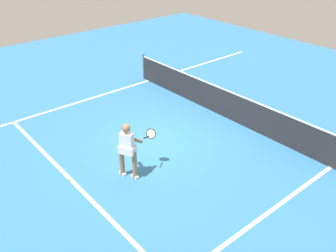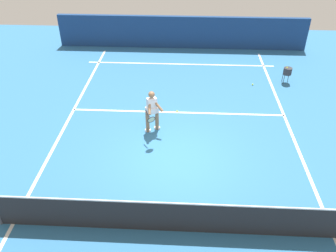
# 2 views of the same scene
# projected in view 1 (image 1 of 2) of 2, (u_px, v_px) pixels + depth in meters

# --- Properties ---
(ground_plane) EXTENTS (25.49, 25.49, 0.00)m
(ground_plane) POSITION_uv_depth(u_px,v_px,m) (156.00, 143.00, 11.04)
(ground_plane) COLOR teal
(service_line_marking) EXTENTS (8.08, 0.10, 0.01)m
(service_line_marking) POSITION_uv_depth(u_px,v_px,m) (71.00, 179.00, 9.45)
(service_line_marking) COLOR white
(service_line_marking) RESTS_ON ground
(sideline_left_marking) EXTENTS (0.10, 17.61, 0.01)m
(sideline_left_marking) POSITION_uv_depth(u_px,v_px,m) (89.00, 99.00, 13.73)
(sideline_left_marking) COLOR white
(sideline_left_marking) RESTS_ON ground
(sideline_right_marking) EXTENTS (0.10, 17.61, 0.01)m
(sideline_right_marking) POSITION_uv_depth(u_px,v_px,m) (267.00, 214.00, 8.34)
(sideline_right_marking) COLOR white
(sideline_right_marking) RESTS_ON ground
(court_net) EXTENTS (8.76, 0.08, 1.08)m
(court_net) POSITION_uv_depth(u_px,v_px,m) (221.00, 101.00, 12.38)
(court_net) COLOR #4C4C51
(court_net) RESTS_ON ground
(tennis_player) EXTENTS (0.68, 1.14, 1.55)m
(tennis_player) POSITION_uv_depth(u_px,v_px,m) (128.00, 148.00, 9.19)
(tennis_player) COLOR #8C6647
(tennis_player) RESTS_ON ground
(tennis_ball_near) EXTENTS (0.07, 0.07, 0.07)m
(tennis_ball_near) POSITION_uv_depth(u_px,v_px,m) (69.00, 180.00, 9.40)
(tennis_ball_near) COLOR #D1E533
(tennis_ball_near) RESTS_ON ground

